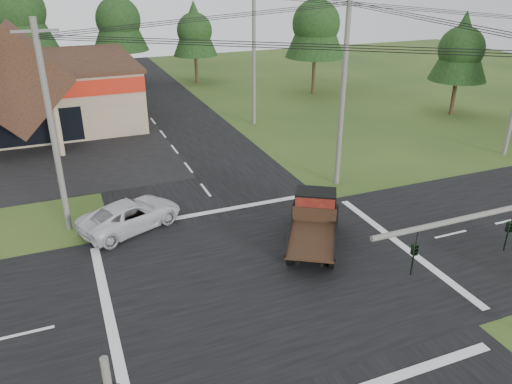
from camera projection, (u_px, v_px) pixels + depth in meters
ground at (271, 276)px, 22.02m from camera, size 120.00×120.00×0.00m
road_ns at (271, 276)px, 22.01m from camera, size 12.00×120.00×0.02m
road_ew at (271, 276)px, 22.01m from camera, size 120.00×12.00×0.02m
traffic_signal_corner at (107, 382)px, 11.82m from camera, size 0.53×2.48×4.40m
utility_pole_nw at (52, 129)px, 23.80m from camera, size 2.00×0.30×10.50m
utility_pole_ne at (343, 90)px, 29.06m from camera, size 2.00×0.30×11.50m
utility_pole_n at (254, 56)px, 40.94m from camera, size 2.00×0.30×11.20m
tree_row_c at (15, 7)px, 49.58m from camera, size 7.28×7.28×13.13m
tree_row_d at (118, 17)px, 54.40m from camera, size 6.16×6.16×11.11m
tree_row_e at (194, 29)px, 56.00m from camera, size 5.04×5.04×9.09m
tree_side_ne at (316, 21)px, 50.42m from camera, size 6.16×6.16×11.11m
tree_side_e_near at (462, 47)px, 43.59m from camera, size 5.04×5.04×9.09m
antique_flatbed_truck at (313, 224)px, 23.92m from camera, size 4.97×6.19×2.46m
white_pickup at (131, 215)px, 25.81m from camera, size 5.94×4.44×1.50m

